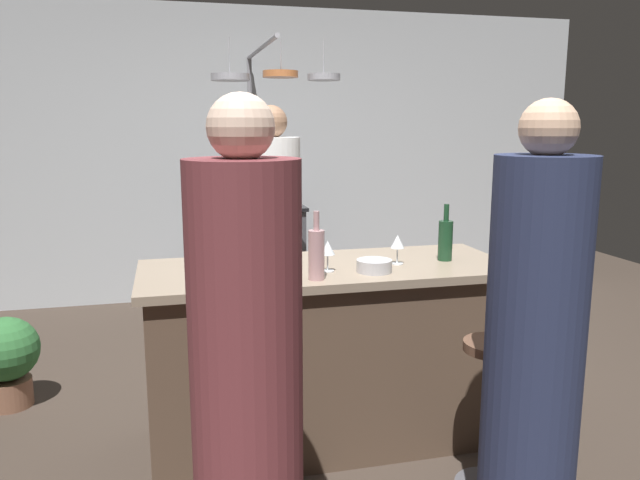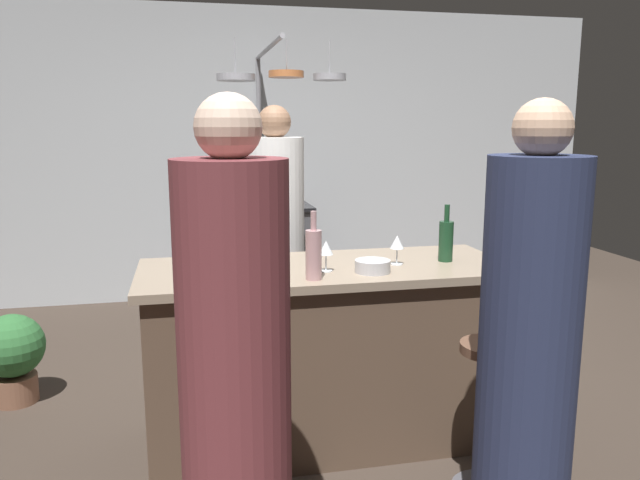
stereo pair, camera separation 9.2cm
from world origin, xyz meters
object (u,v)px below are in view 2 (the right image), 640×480
Objects in this scene: bar_stool_left at (232,439)px; pepper_mill at (255,241)px; guest_left at (235,383)px; wine_bottle_green at (446,240)px; stove_range at (265,255)px; chef at (276,251)px; potted_plant at (12,353)px; mixing_bowl_steel at (373,266)px; wine_bottle_rose at (314,253)px; wine_glass_near_right_guest at (397,244)px; wine_bottle_red at (272,235)px; bar_stool_right at (488,412)px; mixing_bowl_wooden at (259,274)px; wine_glass_by_chef at (326,249)px; guest_right at (528,353)px.

pepper_mill reaches higher than bar_stool_left.
guest_left reaches higher than wine_bottle_green.
stove_range is at bearing 80.40° from bar_stool_left.
chef is 1.01× the size of guest_left.
mixing_bowl_steel is (1.84, -0.95, 0.63)m from potted_plant.
wine_bottle_green is 0.94× the size of wine_bottle_rose.
stove_range is at bearing 81.87° from pepper_mill.
chef is 1.12m from wine_glass_near_right_guest.
wine_bottle_rose is (0.41, 0.76, 0.24)m from guest_left.
wine_bottle_red is 1.97× the size of mixing_bowl_steel.
wine_glass_near_right_guest is (0.87, 0.96, 0.23)m from guest_left.
potted_plant is at bearing 147.90° from bar_stool_right.
guest_left is 1.10m from mixing_bowl_steel.
pepper_mill is (0.20, 1.17, 0.23)m from guest_left.
bar_stool_right is 3.24× the size of pepper_mill.
wine_bottle_rose is (-0.00, -1.20, 0.23)m from chef.
bar_stool_right is 1.34m from pepper_mill.
guest_left is 1.21m from pepper_mill.
wine_bottle_green is 1.72× the size of mixing_bowl_steel.
potted_plant is at bearing 142.59° from mixing_bowl_wooden.
wine_bottle_green is 1.96× the size of wine_glass_by_chef.
guest_left is at bearing -118.38° from wine_bottle_rose.
mixing_bowl_wooden reaches higher than bar_stool_right.
chef is 2.00m from guest_left.
wine_glass_by_chef reaches higher than mixing_bowl_steel.
bar_stool_right is at bearing -28.67° from wine_bottle_rose.
wine_glass_near_right_guest is at bearing 47.86° from guest_left.
mixing_bowl_steel is at bearing 13.97° from wine_bottle_rose.
potted_plant is 1.81× the size of wine_bottle_green.
mixing_bowl_wooden is at bearing -97.53° from stove_range.
wine_bottle_rose is at bearing -90.22° from chef.
guest_left is 1.22m from bar_stool_right.
mixing_bowl_steel is (0.18, -2.63, 0.48)m from stove_range.
mixing_bowl_steel is at bearing -33.31° from pepper_mill.
wine_bottle_green reaches higher than stove_range.
bar_stool_left is 0.84m from wine_bottle_rose.
wine_glass_by_chef is (0.50, 0.89, 0.23)m from guest_left.
bar_stool_left is 1.00m from mixing_bowl_steel.
wine_glass_near_right_guest is at bearing 37.81° from mixing_bowl_steel.
wine_glass_near_right_guest is at bearing 23.54° from wine_bottle_rose.
wine_bottle_red is at bearing -22.53° from potted_plant.
wine_bottle_rose is 1.84× the size of mixing_bowl_steel.
chef is at bearing 104.48° from mixing_bowl_steel.
wine_bottle_rose is 2.10× the size of wine_glass_near_right_guest.
stove_range is 3.11m from bar_stool_left.
wine_bottle_green reaches higher than wine_glass_by_chef.
chef is at bearing 6.50° from potted_plant.
guest_right is at bearing -78.89° from wine_glass_near_right_guest.
guest_right is at bearing -81.32° from stove_range.
wine_bottle_red is 0.56m from mixing_bowl_steel.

